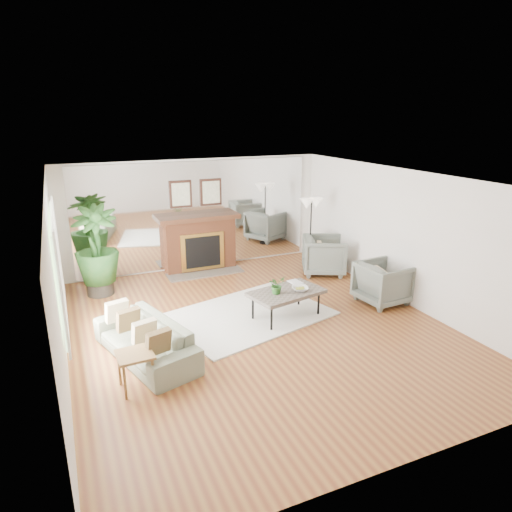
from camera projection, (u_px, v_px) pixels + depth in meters
name	position (u px, v px, depth m)	size (l,w,h in m)	color
ground	(258.00, 327.00, 7.72)	(7.00, 7.00, 0.00)	brown
wall_left	(57.00, 283.00, 6.21)	(0.02, 7.00, 2.50)	white
wall_right	(404.00, 237.00, 8.49)	(0.02, 7.00, 2.50)	white
wall_back	(196.00, 215.00, 10.40)	(6.00, 0.02, 2.50)	white
mirror_panel	(196.00, 215.00, 10.38)	(5.40, 0.04, 2.40)	silver
window_panel	(58.00, 267.00, 6.54)	(0.04, 2.40, 1.50)	#B2E09E
fireplace	(200.00, 242.00, 10.37)	(1.85, 0.83, 2.05)	brown
area_rug	(248.00, 315.00, 8.15)	(2.73, 1.95, 0.03)	white
coffee_table	(286.00, 293.00, 7.94)	(1.40, 0.99, 0.51)	#675A51
sofa	(145.00, 340.00, 6.68)	(1.97, 0.77, 0.57)	gray
armchair_back	(324.00, 255.00, 10.20)	(0.90, 0.93, 0.85)	slate
armchair_front	(383.00, 283.00, 8.61)	(0.85, 0.88, 0.80)	slate
side_table	(135.00, 359.00, 5.88)	(0.48, 0.48, 0.52)	olive
potted_ficus	(96.00, 248.00, 8.84)	(1.01, 1.01, 1.79)	#29241E
floor_lamp	(311.00, 209.00, 10.12)	(0.54, 0.30, 1.67)	black
tabletop_plant	(277.00, 285.00, 7.77)	(0.28, 0.24, 0.31)	#345E22
fruit_bowl	(300.00, 289.00, 7.93)	(0.28, 0.28, 0.07)	olive
book	(291.00, 283.00, 8.25)	(0.20, 0.27, 0.02)	olive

